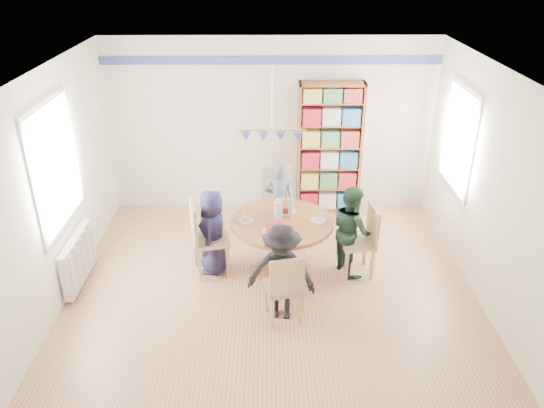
{
  "coord_description": "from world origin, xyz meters",
  "views": [
    {
      "loc": [
        -0.05,
        -5.34,
        3.9
      ],
      "look_at": [
        0.0,
        0.4,
        1.05
      ],
      "focal_mm": 35.0,
      "sensor_mm": 36.0,
      "label": 1
    }
  ],
  "objects_px": {
    "dining_table": "(282,234)",
    "chair_right": "(364,237)",
    "person_left": "(213,232)",
    "person_near": "(281,273)",
    "person_far": "(279,201)",
    "bookshelf": "(329,150)",
    "chair_far": "(278,199)",
    "radiator": "(79,258)",
    "chair_near": "(285,285)",
    "person_right": "(351,230)",
    "chair_left": "(204,235)"
  },
  "relations": [
    {
      "from": "radiator",
      "to": "chair_right",
      "type": "distance_m",
      "value": 3.6
    },
    {
      "from": "radiator",
      "to": "dining_table",
      "type": "bearing_deg",
      "value": 5.15
    },
    {
      "from": "radiator",
      "to": "chair_left",
      "type": "xyz_separation_m",
      "value": [
        1.55,
        0.22,
        0.2
      ]
    },
    {
      "from": "chair_right",
      "to": "chair_far",
      "type": "distance_m",
      "value": 1.5
    },
    {
      "from": "person_left",
      "to": "person_right",
      "type": "distance_m",
      "value": 1.77
    },
    {
      "from": "chair_left",
      "to": "bookshelf",
      "type": "relative_size",
      "value": 0.49
    },
    {
      "from": "chair_left",
      "to": "chair_near",
      "type": "distance_m",
      "value": 1.42
    },
    {
      "from": "chair_far",
      "to": "person_right",
      "type": "height_order",
      "value": "person_right"
    },
    {
      "from": "person_far",
      "to": "person_near",
      "type": "relative_size",
      "value": 1.02
    },
    {
      "from": "chair_far",
      "to": "chair_near",
      "type": "height_order",
      "value": "chair_far"
    },
    {
      "from": "person_left",
      "to": "bookshelf",
      "type": "xyz_separation_m",
      "value": [
        1.65,
        1.77,
        0.45
      ]
    },
    {
      "from": "person_left",
      "to": "chair_right",
      "type": "bearing_deg",
      "value": 93.56
    },
    {
      "from": "chair_right",
      "to": "person_right",
      "type": "height_order",
      "value": "person_right"
    },
    {
      "from": "radiator",
      "to": "person_far",
      "type": "relative_size",
      "value": 0.83
    },
    {
      "from": "chair_near",
      "to": "person_near",
      "type": "height_order",
      "value": "person_near"
    },
    {
      "from": "chair_far",
      "to": "bookshelf",
      "type": "bearing_deg",
      "value": 44.32
    },
    {
      "from": "dining_table",
      "to": "chair_near",
      "type": "height_order",
      "value": "chair_near"
    },
    {
      "from": "radiator",
      "to": "bookshelf",
      "type": "relative_size",
      "value": 0.48
    },
    {
      "from": "radiator",
      "to": "dining_table",
      "type": "height_order",
      "value": "dining_table"
    },
    {
      "from": "person_left",
      "to": "person_far",
      "type": "bearing_deg",
      "value": 138.85
    },
    {
      "from": "chair_far",
      "to": "radiator",
      "type": "bearing_deg",
      "value": -153.43
    },
    {
      "from": "person_right",
      "to": "person_near",
      "type": "distance_m",
      "value": 1.33
    },
    {
      "from": "radiator",
      "to": "person_near",
      "type": "distance_m",
      "value": 2.62
    },
    {
      "from": "person_far",
      "to": "bookshelf",
      "type": "relative_size",
      "value": 0.58
    },
    {
      "from": "chair_left",
      "to": "person_far",
      "type": "height_order",
      "value": "person_far"
    },
    {
      "from": "dining_table",
      "to": "chair_right",
      "type": "xyz_separation_m",
      "value": [
        1.04,
        -0.02,
        -0.04
      ]
    },
    {
      "from": "person_far",
      "to": "bookshelf",
      "type": "bearing_deg",
      "value": -127.99
    },
    {
      "from": "person_right",
      "to": "bookshelf",
      "type": "height_order",
      "value": "bookshelf"
    },
    {
      "from": "chair_near",
      "to": "person_left",
      "type": "xyz_separation_m",
      "value": [
        -0.89,
        1.07,
        0.08
      ]
    },
    {
      "from": "radiator",
      "to": "person_far",
      "type": "distance_m",
      "value": 2.76
    },
    {
      "from": "dining_table",
      "to": "person_near",
      "type": "distance_m",
      "value": 0.93
    },
    {
      "from": "chair_far",
      "to": "person_far",
      "type": "bearing_deg",
      "value": -84.76
    },
    {
      "from": "chair_far",
      "to": "person_right",
      "type": "xyz_separation_m",
      "value": [
        0.91,
        -0.99,
        0.03
      ]
    },
    {
      "from": "dining_table",
      "to": "chair_right",
      "type": "height_order",
      "value": "chair_right"
    },
    {
      "from": "chair_left",
      "to": "chair_right",
      "type": "bearing_deg",
      "value": -0.34
    },
    {
      "from": "radiator",
      "to": "person_near",
      "type": "xyz_separation_m",
      "value": [
        2.51,
        -0.7,
        0.24
      ]
    },
    {
      "from": "person_left",
      "to": "person_near",
      "type": "xyz_separation_m",
      "value": [
        0.85,
        -0.97,
        0.02
      ]
    },
    {
      "from": "chair_right",
      "to": "chair_near",
      "type": "xyz_separation_m",
      "value": [
        -1.04,
        -1.0,
        -0.03
      ]
    },
    {
      "from": "radiator",
      "to": "chair_right",
      "type": "bearing_deg",
      "value": 3.29
    },
    {
      "from": "person_left",
      "to": "person_near",
      "type": "distance_m",
      "value": 1.29
    },
    {
      "from": "radiator",
      "to": "person_left",
      "type": "xyz_separation_m",
      "value": [
        1.66,
        0.27,
        0.22
      ]
    },
    {
      "from": "person_right",
      "to": "bookshelf",
      "type": "distance_m",
      "value": 1.83
    },
    {
      "from": "chair_right",
      "to": "bookshelf",
      "type": "height_order",
      "value": "bookshelf"
    },
    {
      "from": "dining_table",
      "to": "person_far",
      "type": "xyz_separation_m",
      "value": [
        -0.02,
        0.86,
        0.05
      ]
    },
    {
      "from": "chair_far",
      "to": "person_far",
      "type": "xyz_separation_m",
      "value": [
        0.02,
        -0.17,
        0.04
      ]
    },
    {
      "from": "person_far",
      "to": "chair_far",
      "type": "bearing_deg",
      "value": -83.16
    },
    {
      "from": "chair_far",
      "to": "person_right",
      "type": "distance_m",
      "value": 1.35
    },
    {
      "from": "person_far",
      "to": "person_near",
      "type": "bearing_deg",
      "value": 91.13
    },
    {
      "from": "person_left",
      "to": "person_far",
      "type": "distance_m",
      "value": 1.19
    },
    {
      "from": "chair_near",
      "to": "person_near",
      "type": "bearing_deg",
      "value": 109.57
    }
  ]
}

